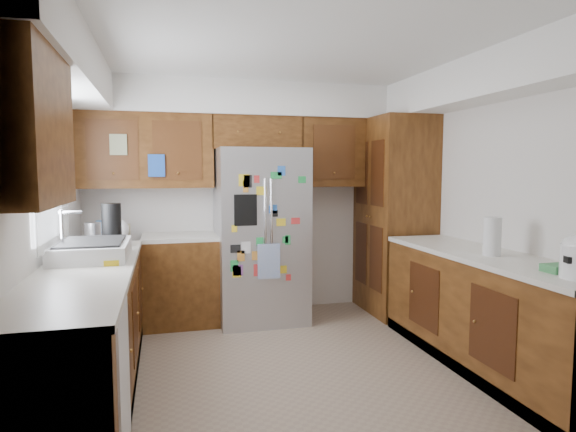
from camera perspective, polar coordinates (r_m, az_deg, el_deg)
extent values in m
plane|color=gray|center=(4.13, 0.23, -17.00)|extent=(3.60, 3.60, 0.00)
cube|color=silver|center=(5.39, -4.10, 1.91)|extent=(3.60, 0.04, 2.50)
cube|color=silver|center=(3.80, -27.04, -0.07)|extent=(0.04, 3.20, 2.50)
cube|color=silver|center=(4.63, 22.32, 0.98)|extent=(0.04, 3.20, 2.50)
cube|color=silver|center=(2.33, 10.31, -2.59)|extent=(3.60, 0.04, 2.50)
cube|color=white|center=(3.94, 0.24, 19.17)|extent=(3.60, 3.20, 0.02)
cube|color=white|center=(5.25, -3.80, 13.58)|extent=(3.60, 0.38, 0.35)
cube|color=white|center=(3.82, -24.85, 16.25)|extent=(0.38, 3.20, 0.35)
cube|color=white|center=(4.57, 20.84, 14.50)|extent=(0.38, 3.20, 0.35)
cube|color=#3F210C|center=(5.13, -16.46, 7.41)|extent=(1.33, 0.34, 0.75)
cube|color=#3F210C|center=(5.54, 7.90, 7.40)|extent=(1.33, 0.34, 0.75)
cube|color=#3F210C|center=(2.64, -29.31, 9.16)|extent=(0.34, 0.85, 0.75)
cube|color=white|center=(3.88, -26.76, 5.22)|extent=(0.02, 0.90, 1.05)
cube|color=white|center=(3.87, -26.21, 5.25)|extent=(0.01, 1.02, 1.15)
cube|color=blue|center=(4.94, -15.32, 5.78)|extent=(0.16, 0.02, 0.22)
cube|color=beige|center=(4.96, -19.46, 7.98)|extent=(0.16, 0.02, 0.20)
cube|color=#3F210C|center=(3.61, -22.76, -13.29)|extent=(0.60, 2.60, 0.88)
cube|color=#3F210C|center=(5.12, -12.62, -7.54)|extent=(0.75, 0.60, 0.88)
cube|color=white|center=(3.50, -23.03, -6.11)|extent=(0.63, 2.60, 0.04)
cube|color=white|center=(5.04, -12.72, -2.44)|extent=(0.75, 0.60, 0.04)
cube|color=black|center=(3.75, -22.54, -18.95)|extent=(0.60, 2.60, 0.10)
cube|color=silver|center=(2.78, -18.82, -18.42)|extent=(0.01, 0.58, 0.80)
cube|color=#3F210C|center=(4.21, 22.53, -10.63)|extent=(0.60, 2.25, 0.88)
cube|color=white|center=(4.11, 22.76, -4.45)|extent=(0.63, 2.25, 0.04)
cube|color=black|center=(4.33, 22.34, -15.60)|extent=(0.60, 2.25, 0.10)
cube|color=#3F210C|center=(5.46, 12.47, 0.00)|extent=(0.60, 0.90, 2.15)
cube|color=#ADADB2|center=(5.04, -3.26, -2.32)|extent=(0.90, 0.75, 1.80)
cylinder|color=silver|center=(4.64, -2.69, -1.11)|extent=(0.02, 0.02, 0.90)
cylinder|color=silver|center=(4.65, -1.97, -1.09)|extent=(0.02, 0.02, 0.90)
cube|color=black|center=(4.60, -5.05, 0.70)|extent=(0.22, 0.01, 0.30)
cube|color=silver|center=(4.68, -2.28, -5.38)|extent=(0.22, 0.01, 0.34)
cube|color=yellow|center=(4.61, -3.14, 3.01)|extent=(0.10, 0.00, 0.08)
cube|color=yellow|center=(4.67, -6.09, -6.61)|extent=(0.08, 0.00, 0.11)
cube|color=green|center=(4.71, -0.31, -2.83)|extent=(0.06, 0.00, 0.07)
cube|color=red|center=(4.60, -3.73, 4.38)|extent=(0.05, 0.00, 0.07)
cube|color=red|center=(4.70, -3.79, -6.43)|extent=(0.05, 0.00, 0.12)
cube|color=orange|center=(4.64, -5.60, -4.73)|extent=(0.07, 0.00, 0.10)
cube|color=black|center=(4.62, -6.24, -3.89)|extent=(0.10, 0.00, 0.08)
cube|color=red|center=(4.78, 0.05, -7.29)|extent=(0.05, 0.00, 0.06)
cube|color=yellow|center=(4.75, -0.57, -6.36)|extent=(0.07, 0.00, 0.08)
cube|color=white|center=(4.64, -5.00, -3.75)|extent=(0.09, 0.00, 0.11)
cube|color=yellow|center=(4.60, -6.37, -1.49)|extent=(0.05, 0.00, 0.07)
cube|color=orange|center=(4.67, -3.78, -4.71)|extent=(0.09, 0.00, 0.09)
cube|color=green|center=(4.64, -1.41, 4.84)|extent=(0.11, 0.00, 0.07)
cube|color=blue|center=(4.65, -1.78, 0.82)|extent=(0.08, 0.00, 0.08)
cube|color=red|center=(4.71, 0.90, -0.58)|extent=(0.09, 0.00, 0.06)
cube|color=black|center=(4.65, -1.67, 0.28)|extent=(0.08, 0.00, 0.06)
cube|color=yellow|center=(4.58, -5.21, 4.25)|extent=(0.11, 0.00, 0.11)
cube|color=green|center=(4.65, -3.36, -3.02)|extent=(0.07, 0.00, 0.08)
cube|color=#8C4C99|center=(4.66, -5.94, -6.42)|extent=(0.10, 0.00, 0.10)
cube|color=green|center=(4.71, 1.68, 4.33)|extent=(0.08, 0.00, 0.07)
cube|color=yellow|center=(4.68, -0.83, -0.74)|extent=(0.09, 0.00, 0.07)
cube|color=blue|center=(4.65, -0.77, 5.38)|extent=(0.08, 0.00, 0.09)
cube|color=green|center=(4.65, -6.36, -5.91)|extent=(0.08, 0.00, 0.11)
cube|color=green|center=(4.71, -0.03, -2.86)|extent=(0.05, 0.00, 0.09)
cube|color=orange|center=(4.58, -5.03, 3.50)|extent=(0.05, 0.00, 0.11)
cube|color=black|center=(4.59, -4.78, 4.12)|extent=(0.08, 0.00, 0.12)
cube|color=#3F210C|center=(5.23, -3.82, 9.76)|extent=(0.96, 0.34, 0.35)
sphere|color=blue|center=(5.21, -8.07, 13.41)|extent=(0.31, 0.31, 0.31)
cylinder|color=black|center=(5.26, -2.63, 12.45)|extent=(0.25, 0.25, 0.14)
ellipsoid|color=#333338|center=(5.27, -2.63, 13.23)|extent=(0.24, 0.24, 0.10)
cube|color=silver|center=(3.88, -22.21, -3.81)|extent=(0.52, 0.70, 0.12)
cube|color=black|center=(3.87, -22.24, -2.86)|extent=(0.44, 0.60, 0.02)
cylinder|color=silver|center=(3.89, -25.21, -1.51)|extent=(0.02, 0.02, 0.30)
cylinder|color=silver|center=(3.86, -24.42, 0.42)|extent=(0.16, 0.02, 0.02)
cube|color=yellow|center=(3.60, -20.06, -5.04)|extent=(0.10, 0.18, 0.04)
cube|color=black|center=(4.35, -20.11, -2.92)|extent=(0.18, 0.14, 0.10)
cylinder|color=black|center=(4.33, -20.19, -0.42)|extent=(0.16, 0.16, 0.28)
cylinder|color=#ADADB2|center=(4.58, -22.11, -1.96)|extent=(0.14, 0.14, 0.20)
sphere|color=silver|center=(4.80, -19.50, -1.55)|extent=(0.20, 0.20, 0.20)
cube|color=#3F72B2|center=(4.92, -20.96, -1.55)|extent=(0.14, 0.10, 0.18)
cube|color=#BFB28C|center=(4.91, -18.76, -1.73)|extent=(0.10, 0.08, 0.14)
cylinder|color=silver|center=(4.23, -21.11, -3.10)|extent=(0.08, 0.08, 0.11)
cube|color=black|center=(3.32, 30.34, -4.49)|extent=(0.04, 0.06, 0.04)
cylinder|color=white|center=(4.02, 23.05, -2.24)|extent=(0.13, 0.13, 0.30)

